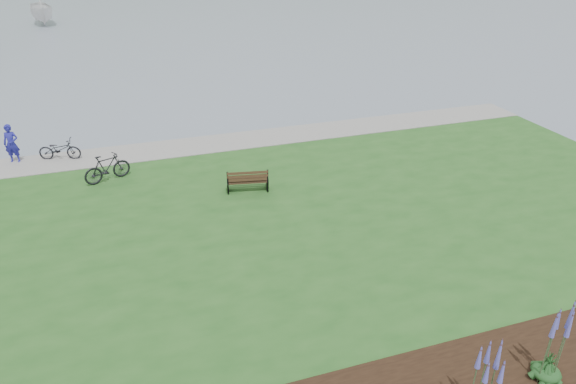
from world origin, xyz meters
name	(u,v)px	position (x,y,z in m)	size (l,w,h in m)	color
ground	(230,227)	(0.00, 0.00, 0.00)	(600.00, 600.00, 0.00)	slate
lawn	(244,253)	(0.00, -2.00, 0.20)	(34.00, 20.00, 0.40)	#204F1B
shoreline_path	(197,146)	(0.00, 6.90, 0.42)	(34.00, 2.20, 0.03)	gray
park_bench	(248,180)	(1.09, 1.67, 0.87)	(1.62, 0.90, 0.95)	black
person	(11,140)	(-7.63, 7.50, 1.38)	(0.71, 0.49, 1.97)	navy
bicycle_a	(60,149)	(-5.80, 7.20, 0.86)	(1.77, 0.62, 0.93)	black
bicycle_b	(107,168)	(-3.89, 4.33, 0.96)	(1.85, 0.53, 1.11)	black
sailboat	(45,25)	(-9.86, 48.42, 0.00)	(10.02, 10.20, 26.41)	silver
echium_1	(555,344)	(5.05, -9.23, 1.41)	(0.62, 0.62, 2.35)	#163D18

